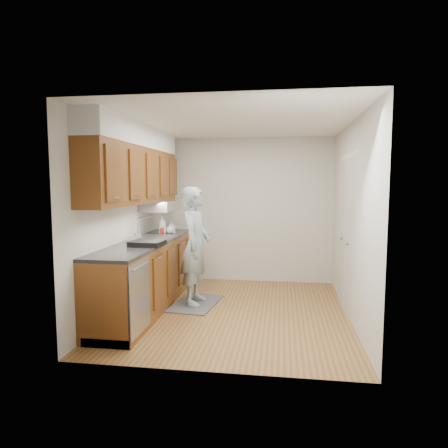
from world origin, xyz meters
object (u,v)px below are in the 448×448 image
object	(u,v)px
soap_bottle_c	(170,229)
person	(195,238)
soda_can	(162,231)
dish_rack	(147,243)
soap_bottle_a	(162,225)
soap_bottle_b	(172,227)

from	to	relation	value
soap_bottle_c	person	bearing A→B (deg)	-45.86
person	soda_can	xyz separation A→B (m)	(-0.60, 0.36, 0.04)
person	soap_bottle_c	xyz separation A→B (m)	(-0.53, 0.54, 0.06)
dish_rack	soap_bottle_a	bearing A→B (deg)	101.33
person	soap_bottle_b	world-z (taller)	person
soap_bottle_c	soda_can	xyz separation A→B (m)	(-0.07, -0.18, -0.02)
soda_can	dish_rack	xyz separation A→B (m)	(0.13, -1.04, -0.02)
person	soap_bottle_c	bearing A→B (deg)	46.65
person	soap_bottle_b	bearing A→B (deg)	42.87
soda_can	dish_rack	world-z (taller)	soda_can
soda_can	soap_bottle_b	bearing A→B (deg)	70.97
soap_bottle_b	dish_rack	xyz separation A→B (m)	(0.04, -1.28, -0.06)
soap_bottle_c	soda_can	world-z (taller)	soap_bottle_c
soap_bottle_a	dish_rack	bearing A→B (deg)	-82.43
soda_can	dish_rack	bearing A→B (deg)	-82.91
person	soap_bottle_b	xyz separation A→B (m)	(-0.51, 0.60, 0.07)
person	soap_bottle_a	xyz separation A→B (m)	(-0.62, 0.47, 0.13)
soap_bottle_a	soap_bottle_b	xyz separation A→B (m)	(0.11, 0.14, -0.06)
soda_can	soap_bottle_a	bearing A→B (deg)	102.17
soap_bottle_b	soda_can	size ratio (longest dim) A/B	1.68
soap_bottle_a	soap_bottle_b	bearing A→B (deg)	51.77
soap_bottle_b	soap_bottle_a	bearing A→B (deg)	-128.23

